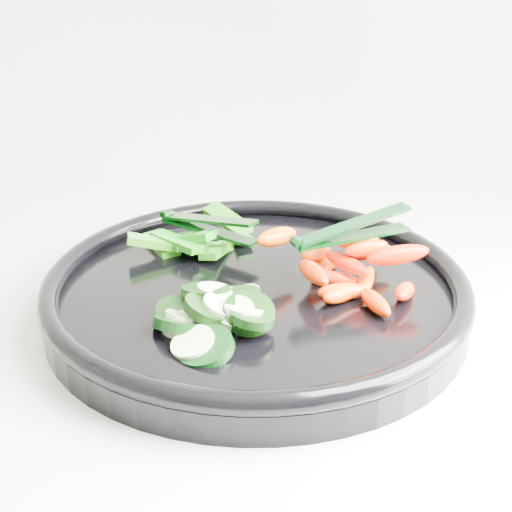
{
  "coord_description": "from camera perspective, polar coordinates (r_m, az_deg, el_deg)",
  "views": [
    {
      "loc": [
        0.47,
        1.1,
        1.25
      ],
      "look_at": [
        0.47,
        1.66,
        0.99
      ],
      "focal_mm": 50.0,
      "sensor_mm": 36.0,
      "label": 1
    }
  ],
  "objects": [
    {
      "name": "carrot_pile",
      "position": [
        0.64,
        7.12,
        -0.57
      ],
      "size": [
        0.15,
        0.16,
        0.05
      ],
      "color": "#DD3F00",
      "rests_on": "veggie_tray"
    },
    {
      "name": "pepper_pile",
      "position": [
        0.7,
        -5.0,
        1.25
      ],
      "size": [
        0.12,
        0.11,
        0.04
      ],
      "color": "#15720A",
      "rests_on": "veggie_tray"
    },
    {
      "name": "cucumber_pile",
      "position": [
        0.57,
        -3.83,
        -4.7
      ],
      "size": [
        0.11,
        0.13,
        0.04
      ],
      "color": "black",
      "rests_on": "veggie_tray"
    },
    {
      "name": "veggie_tray",
      "position": [
        0.63,
        -0.0,
        -2.85
      ],
      "size": [
        0.4,
        0.4,
        0.04
      ],
      "color": "black",
      "rests_on": "counter"
    },
    {
      "name": "tong_pepper",
      "position": [
        0.7,
        -4.04,
        2.56
      ],
      "size": [
        0.1,
        0.08,
        0.02
      ],
      "color": "black",
      "rests_on": "pepper_pile"
    },
    {
      "name": "tong_carrot",
      "position": [
        0.62,
        7.48,
        1.97
      ],
      "size": [
        0.11,
        0.06,
        0.02
      ],
      "color": "black",
      "rests_on": "carrot_pile"
    }
  ]
}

